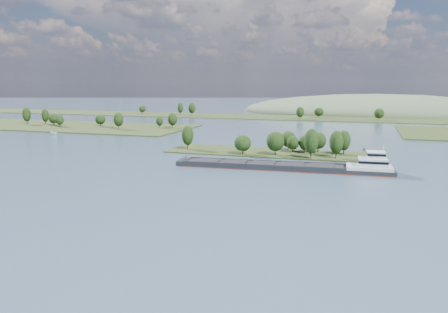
% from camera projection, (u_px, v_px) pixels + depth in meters
% --- Properties ---
extents(ground, '(1800.00, 1800.00, 0.00)m').
position_uv_depth(ground, '(231.00, 177.00, 164.02)').
color(ground, '#344A5B').
rests_on(ground, ground).
extents(tree_island, '(100.00, 30.48, 15.01)m').
position_uv_depth(tree_island, '(278.00, 146.00, 216.20)').
color(tree_island, '#263316').
rests_on(tree_island, ground).
extents(left_bank, '(300.00, 80.00, 16.00)m').
position_uv_depth(left_bank, '(20.00, 124.00, 364.84)').
color(left_bank, '#263316').
rests_on(left_bank, ground).
extents(back_shoreline, '(900.00, 60.00, 14.76)m').
position_uv_depth(back_shoreline, '(324.00, 118.00, 423.39)').
color(back_shoreline, '#263316').
rests_on(back_shoreline, ground).
extents(hill_west, '(320.00, 160.00, 44.00)m').
position_uv_depth(hill_west, '(378.00, 113.00, 501.84)').
color(hill_west, '#47583C').
rests_on(hill_west, ground).
extents(cargo_barge, '(89.11, 16.43, 11.98)m').
position_uv_depth(cargo_barge, '(297.00, 166.00, 177.83)').
color(cargo_barge, black).
rests_on(cargo_barge, ground).
extents(motorboat, '(6.34, 3.74, 2.30)m').
position_uv_depth(motorboat, '(54.00, 133.00, 295.23)').
color(motorboat, silver).
rests_on(motorboat, ground).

